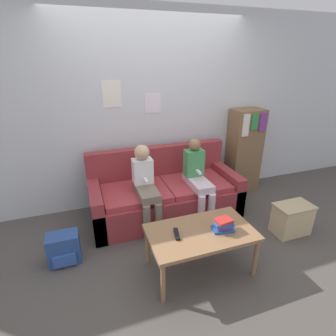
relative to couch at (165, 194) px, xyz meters
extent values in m
plane|color=#4C4742|center=(0.00, -0.54, -0.28)|extent=(10.00, 10.00, 0.00)
cube|color=silver|center=(0.00, 0.51, 1.02)|extent=(8.00, 0.06, 2.60)
cube|color=white|center=(-0.53, 0.47, 1.28)|extent=(0.24, 0.00, 0.33)
cube|color=silver|center=(0.00, 0.47, 1.14)|extent=(0.22, 0.00, 0.25)
cube|color=maroon|center=(0.00, -0.04, -0.09)|extent=(1.94, 0.84, 0.38)
cube|color=maroon|center=(0.00, 0.31, 0.34)|extent=(1.94, 0.14, 0.48)
cube|color=maroon|center=(-0.90, -0.04, -0.01)|extent=(0.14, 0.84, 0.54)
cube|color=maroon|center=(0.90, -0.04, -0.01)|extent=(0.14, 0.84, 0.54)
cube|color=#A1343A|center=(-0.41, -0.08, 0.14)|extent=(0.81, 0.68, 0.07)
cube|color=#A1343A|center=(0.41, -0.08, 0.14)|extent=(0.81, 0.68, 0.07)
cube|color=#8E6642|center=(0.00, -1.11, 0.16)|extent=(1.02, 0.59, 0.04)
cylinder|color=#8E6642|center=(-0.47, -1.37, -0.07)|extent=(0.04, 0.04, 0.42)
cylinder|color=#8E6642|center=(0.47, -1.37, -0.07)|extent=(0.04, 0.04, 0.42)
cylinder|color=#8E6642|center=(-0.47, -0.85, -0.07)|extent=(0.04, 0.04, 0.42)
cylinder|color=#8E6642|center=(0.47, -0.85, -0.07)|extent=(0.04, 0.04, 0.42)
cylinder|color=#756656|center=(-0.38, -0.49, -0.05)|extent=(0.09, 0.09, 0.45)
cylinder|color=#756656|center=(-0.24, -0.49, -0.05)|extent=(0.09, 0.09, 0.45)
cube|color=#756656|center=(-0.31, -0.22, 0.22)|extent=(0.23, 0.52, 0.09)
cube|color=white|center=(-0.31, -0.07, 0.42)|extent=(0.24, 0.16, 0.31)
sphere|color=tan|center=(-0.31, -0.07, 0.66)|extent=(0.19, 0.19, 0.19)
cube|color=white|center=(-0.31, -0.22, 0.36)|extent=(0.03, 0.12, 0.03)
cylinder|color=silver|center=(0.31, -0.49, -0.05)|extent=(0.09, 0.09, 0.45)
cylinder|color=silver|center=(0.45, -0.49, -0.05)|extent=(0.09, 0.09, 0.45)
cube|color=silver|center=(0.38, -0.22, 0.22)|extent=(0.23, 0.52, 0.09)
cube|color=#429356|center=(0.38, -0.07, 0.44)|extent=(0.24, 0.16, 0.35)
sphere|color=#8C6647|center=(0.38, -0.07, 0.69)|extent=(0.15, 0.15, 0.15)
cube|color=white|center=(0.38, -0.22, 0.37)|extent=(0.03, 0.12, 0.03)
cube|color=black|center=(-0.24, -1.09, 0.19)|extent=(0.07, 0.17, 0.02)
cube|color=#23519E|center=(0.20, -1.16, 0.19)|extent=(0.22, 0.17, 0.02)
cube|color=#7A3389|center=(0.21, -1.16, 0.22)|extent=(0.15, 0.12, 0.04)
cube|color=#23519E|center=(0.20, -1.18, 0.26)|extent=(0.18, 0.11, 0.04)
cube|color=red|center=(0.20, -1.17, 0.29)|extent=(0.17, 0.14, 0.02)
cube|color=brown|center=(1.41, 0.30, 0.36)|extent=(0.47, 0.32, 1.29)
cube|color=silver|center=(1.26, 0.13, 0.82)|extent=(0.10, 0.02, 0.32)
cube|color=#2D8442|center=(1.41, 0.13, 0.85)|extent=(0.11, 0.02, 0.22)
cube|color=#7A3389|center=(1.55, 0.13, 0.84)|extent=(0.12, 0.02, 0.27)
cube|color=#CCB284|center=(1.31, -0.93, -0.10)|extent=(0.42, 0.26, 0.36)
cube|color=tan|center=(1.31, -0.93, 0.09)|extent=(0.44, 0.28, 0.02)
cube|color=#284789|center=(-1.29, -0.55, -0.12)|extent=(0.32, 0.21, 0.33)
cube|color=#3055A5|center=(-1.29, -0.67, -0.18)|extent=(0.22, 0.03, 0.13)
camera|label=1|loc=(-0.98, -2.96, 1.71)|focal=28.00mm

